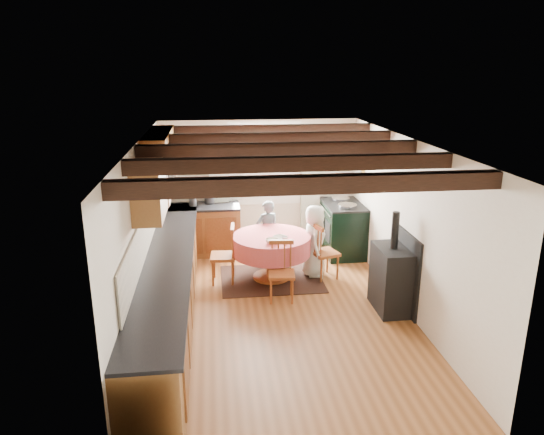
{
  "coord_description": "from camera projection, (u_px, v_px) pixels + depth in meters",
  "views": [
    {
      "loc": [
        -0.86,
        -6.32,
        3.34
      ],
      "look_at": [
        0.0,
        0.8,
        1.15
      ],
      "focal_mm": 33.06,
      "sensor_mm": 36.0,
      "label": 1
    }
  ],
  "objects": [
    {
      "name": "bowl_a",
      "position": [
        280.0,
        238.0,
        7.74
      ],
      "size": [
        0.27,
        0.27,
        0.05
      ],
      "primitive_type": "imported",
      "rotation": [
        0.0,
        0.0,
        2.07
      ],
      "color": "silver",
      "rests_on": "dining_table"
    },
    {
      "name": "worktop_left",
      "position": [
        169.0,
        257.0,
        6.64
      ],
      "size": [
        0.64,
        5.3,
        0.04
      ],
      "primitive_type": "cube",
      "color": "black",
      "rests_on": "base_cabinet_left"
    },
    {
      "name": "canister_tall",
      "position": [
        193.0,
        199.0,
        8.95
      ],
      "size": [
        0.14,
        0.14,
        0.23
      ],
      "primitive_type": "cylinder",
      "color": "#262628",
      "rests_on": "worktop_back"
    },
    {
      "name": "child_far",
      "position": [
        267.0,
        232.0,
        8.66
      ],
      "size": [
        0.48,
        0.38,
        1.13
      ],
      "primitive_type": "imported",
      "rotation": [
        0.0,
        0.0,
        3.45
      ],
      "color": "#4E5B5F",
      "rests_on": "floor"
    },
    {
      "name": "wall_cabinet_glass",
      "position": [
        160.0,
        162.0,
        7.45
      ],
      "size": [
        0.34,
        1.8,
        0.9
      ],
      "primitive_type": "cube",
      "color": "brown",
      "rests_on": "wall_left"
    },
    {
      "name": "curtain_right",
      "position": [
        310.0,
        190.0,
        9.38
      ],
      "size": [
        0.35,
        0.1,
        2.1
      ],
      "primitive_type": "cube",
      "color": "#9CB68E",
      "rests_on": "wall_back"
    },
    {
      "name": "curtain_left",
      "position": [
        219.0,
        192.0,
        9.18
      ],
      "size": [
        0.35,
        0.1,
        2.1
      ],
      "primitive_type": "cube",
      "color": "#9CB68E",
      "rests_on": "wall_back"
    },
    {
      "name": "child_right",
      "position": [
        315.0,
        241.0,
        8.14
      ],
      "size": [
        0.48,
        0.65,
        1.2
      ],
      "primitive_type": "imported",
      "rotation": [
        0.0,
        0.0,
        1.38
      ],
      "color": "silver",
      "rests_on": "floor"
    },
    {
      "name": "beam_d",
      "position": [
        270.0,
        138.0,
        7.35
      ],
      "size": [
        3.6,
        0.16,
        0.16
      ],
      "primitive_type": "cube",
      "color": "black",
      "rests_on": "ceiling"
    },
    {
      "name": "wall_right",
      "position": [
        408.0,
        226.0,
        6.93
      ],
      "size": [
        0.0,
        5.5,
        2.4
      ],
      "primitive_type": "cube",
      "color": "silver",
      "rests_on": "ground"
    },
    {
      "name": "bowl_b",
      "position": [
        272.0,
        241.0,
        7.58
      ],
      "size": [
        0.25,
        0.25,
        0.06
      ],
      "primitive_type": "imported",
      "rotation": [
        0.0,
        0.0,
        1.86
      ],
      "color": "silver",
      "rests_on": "dining_table"
    },
    {
      "name": "wall_cabinet_solid",
      "position": [
        149.0,
        189.0,
        6.04
      ],
      "size": [
        0.34,
        0.9,
        0.7
      ],
      "primitive_type": "cube",
      "color": "brown",
      "rests_on": "wall_left"
    },
    {
      "name": "window_pane",
      "position": [
        265.0,
        164.0,
        9.22
      ],
      "size": [
        1.2,
        0.01,
        1.4
      ],
      "primitive_type": "cube",
      "color": "white",
      "rests_on": "wall_back"
    },
    {
      "name": "curtain_rod",
      "position": [
        265.0,
        131.0,
        8.96
      ],
      "size": [
        2.0,
        0.03,
        0.03
      ],
      "primitive_type": "cylinder",
      "rotation": [
        0.0,
        1.57,
        0.0
      ],
      "color": "black",
      "rests_on": "wall_back"
    },
    {
      "name": "wall_back",
      "position": [
        259.0,
        185.0,
        9.33
      ],
      "size": [
        3.6,
        0.0,
        2.4
      ],
      "primitive_type": "cube",
      "color": "silver",
      "rests_on": "ground"
    },
    {
      "name": "beam_a",
      "position": [
        310.0,
        184.0,
        4.5
      ],
      "size": [
        3.6,
        0.16,
        0.16
      ],
      "primitive_type": "cube",
      "color": "black",
      "rests_on": "ceiling"
    },
    {
      "name": "window_frame",
      "position": [
        265.0,
        164.0,
        9.21
      ],
      "size": [
        1.34,
        0.03,
        1.54
      ],
      "primitive_type": "cube",
      "color": "white",
      "rests_on": "wall_back"
    },
    {
      "name": "rug",
      "position": [
        271.0,
        279.0,
        8.14
      ],
      "size": [
        1.62,
        1.26,
        0.01
      ],
      "primitive_type": "cube",
      "color": "black",
      "rests_on": "floor"
    },
    {
      "name": "aga_range",
      "position": [
        343.0,
        228.0,
        9.14
      ],
      "size": [
        0.68,
        1.05,
        0.97
      ],
      "primitive_type": null,
      "color": "black",
      "rests_on": "floor"
    },
    {
      "name": "beam_e",
      "position": [
        263.0,
        130.0,
        8.3
      ],
      "size": [
        3.6,
        0.16,
        0.16
      ],
      "primitive_type": "cube",
      "color": "black",
      "rests_on": "ceiling"
    },
    {
      "name": "wall_left",
      "position": [
        142.0,
        236.0,
        6.51
      ],
      "size": [
        0.0,
        5.5,
        2.4
      ],
      "primitive_type": "cube",
      "color": "silver",
      "rests_on": "ground"
    },
    {
      "name": "chair_right",
      "position": [
        325.0,
        251.0,
        8.08
      ],
      "size": [
        0.52,
        0.51,
        0.93
      ],
      "primitive_type": null,
      "rotation": [
        0.0,
        0.0,
        1.88
      ],
      "color": "brown",
      "rests_on": "floor"
    },
    {
      "name": "splash_back",
      "position": [
        205.0,
        186.0,
        9.2
      ],
      "size": [
        1.4,
        0.02,
        0.55
      ],
      "primitive_type": "cube",
      "color": "beige",
      "rests_on": "wall_back"
    },
    {
      "name": "cast_iron_stove",
      "position": [
        393.0,
        262.0,
        6.95
      ],
      "size": [
        0.43,
        0.72,
        1.44
      ],
      "primitive_type": null,
      "color": "black",
      "rests_on": "floor"
    },
    {
      "name": "wall_plate",
      "position": [
        316.0,
        157.0,
        9.28
      ],
      "size": [
        0.3,
        0.02,
        0.3
      ],
      "primitive_type": "cylinder",
      "rotation": [
        1.57,
        0.0,
        0.0
      ],
      "color": "silver",
      "rests_on": "wall_back"
    },
    {
      "name": "chair_left",
      "position": [
        223.0,
        254.0,
        7.92
      ],
      "size": [
        0.45,
        0.43,
        0.94
      ],
      "primitive_type": null,
      "rotation": [
        0.0,
        0.0,
        -1.65
      ],
      "color": "brown",
      "rests_on": "floor"
    },
    {
      "name": "worktop_back",
      "position": [
        203.0,
        207.0,
        9.0
      ],
      "size": [
        1.3,
        0.64,
        0.04
      ],
      "primitive_type": "cube",
      "color": "black",
      "rests_on": "base_cabinet_back"
    },
    {
      "name": "floor",
      "position": [
        279.0,
        312.0,
        7.07
      ],
      "size": [
        3.6,
        5.5,
        0.0
      ],
      "primitive_type": "cube",
      "color": "#94592E",
      "rests_on": "ground"
    },
    {
      "name": "chair_near",
      "position": [
        282.0,
        272.0,
        7.31
      ],
      "size": [
        0.42,
        0.44,
        0.89
      ],
      "primitive_type": null,
      "rotation": [
        0.0,
        0.0,
        -0.12
      ],
      "color": "brown",
      "rests_on": "floor"
    },
    {
      "name": "dining_table",
      "position": [
        271.0,
        258.0,
        8.04
      ],
      "size": [
        1.25,
        1.25,
        0.75
      ],
      "primitive_type": null,
      "color": "#B64B58",
      "rests_on": "floor"
    },
    {
      "name": "beam_b",
      "position": [
        292.0,
        164.0,
        5.45
      ],
      "size": [
        3.6,
        0.16,
        0.16
      ],
      "primitive_type": "cube",
      "color": "black",
      "rests_on": "ceiling"
    },
    {
      "name": "cup",
      "position": [
        285.0,
        240.0,
        7.6
      ],
      "size": [
        0.13,
        0.13,
        0.09
      ],
      "primitive_type": "imported",
      "rotation": [
        0.0,
        0.0,
        1.11
      ],
      "color": "silver",
      "rests_on": "dining_table"
    },
    {
      "name": "canister_wide",
      "position": [
        209.0,
        198.0,
        9.1
      ],
      "size": [
        0.18,
        0.18,
        0.2
      ],
      "primitive_type": "cylinder",
      "color": "#262628",
      "rests_on": "worktop_back"
    },
    {
      "name": "wall_front",
      "position": [
        324.0,
        337.0,
        4.11
      ],
      "size": [
        3.6,
        0.0,
        2.4
      ],
      "primitive_type": "cube",
      "color": "silver",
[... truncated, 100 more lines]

